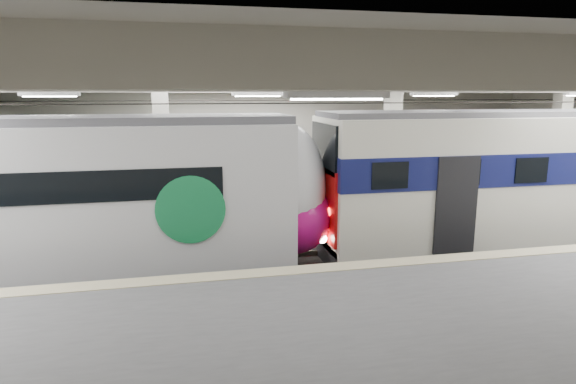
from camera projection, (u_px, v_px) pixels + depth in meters
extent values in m
cube|color=black|center=(270.00, 268.00, 14.05)|extent=(36.00, 24.00, 0.10)
cube|color=silver|center=(269.00, 71.00, 12.92)|extent=(36.00, 24.00, 0.20)
cube|color=beige|center=(233.00, 140.00, 23.06)|extent=(30.00, 0.10, 5.50)
cube|color=beige|center=(482.00, 372.00, 3.91)|extent=(30.00, 0.10, 5.50)
cube|color=#555558|center=(341.00, 374.00, 7.71)|extent=(30.00, 7.00, 1.10)
cube|color=#CAB88E|center=(295.00, 270.00, 10.71)|extent=(30.00, 0.50, 0.02)
cube|color=beige|center=(163.00, 162.00, 15.74)|extent=(0.50, 0.50, 5.50)
cube|color=beige|center=(391.00, 156.00, 17.39)|extent=(0.50, 0.50, 5.50)
cube|color=beige|center=(558.00, 151.00, 18.84)|extent=(0.50, 0.50, 5.50)
cube|color=beige|center=(269.00, 83.00, 12.98)|extent=(30.00, 18.00, 0.50)
cube|color=#59544C|center=(270.00, 264.00, 14.03)|extent=(30.00, 1.52, 0.16)
cube|color=#59544C|center=(246.00, 218.00, 19.29)|extent=(30.00, 1.52, 0.16)
cylinder|color=black|center=(269.00, 103.00, 13.09)|extent=(30.00, 0.03, 0.03)
cylinder|color=black|center=(244.00, 101.00, 18.36)|extent=(30.00, 0.03, 0.03)
cube|color=white|center=(284.00, 96.00, 11.14)|extent=(26.00, 8.40, 0.12)
cube|color=silver|center=(53.00, 197.00, 12.40)|extent=(12.34, 2.75, 3.70)
ellipsoid|color=silver|center=(287.00, 187.00, 13.67)|extent=(2.18, 2.70, 3.63)
ellipsoid|color=#B30E6C|center=(291.00, 215.00, 13.86)|extent=(2.32, 2.75, 2.22)
cylinder|color=#177E44|center=(191.00, 210.00, 11.80)|extent=(1.71, 0.06, 1.71)
cube|color=#4C4C51|center=(45.00, 121.00, 12.00)|extent=(12.34, 2.26, 0.20)
cube|color=black|center=(60.00, 270.00, 12.80)|extent=(12.34, 1.93, 0.70)
cube|color=silver|center=(526.00, 176.00, 15.27)|extent=(13.33, 2.92, 3.79)
cube|color=#121750|center=(528.00, 162.00, 15.18)|extent=(13.37, 2.98, 0.92)
cube|color=#B80C0C|center=(323.00, 202.00, 13.99)|extent=(0.08, 2.48, 2.09)
cube|color=black|center=(324.00, 148.00, 13.67)|extent=(0.08, 2.34, 1.37)
cube|color=#4C4C51|center=(533.00, 113.00, 14.87)|extent=(13.33, 2.28, 0.16)
cube|color=black|center=(520.00, 238.00, 15.68)|extent=(13.33, 2.05, 0.70)
cube|color=silver|center=(23.00, 171.00, 17.20)|extent=(12.95, 2.64, 3.51)
cube|color=#177E44|center=(21.00, 158.00, 17.11)|extent=(12.99, 2.69, 0.74)
cube|color=#4C4C51|center=(17.00, 119.00, 16.83)|extent=(12.94, 2.18, 0.16)
cube|color=black|center=(29.00, 223.00, 17.60)|extent=(12.94, 2.36, 0.60)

